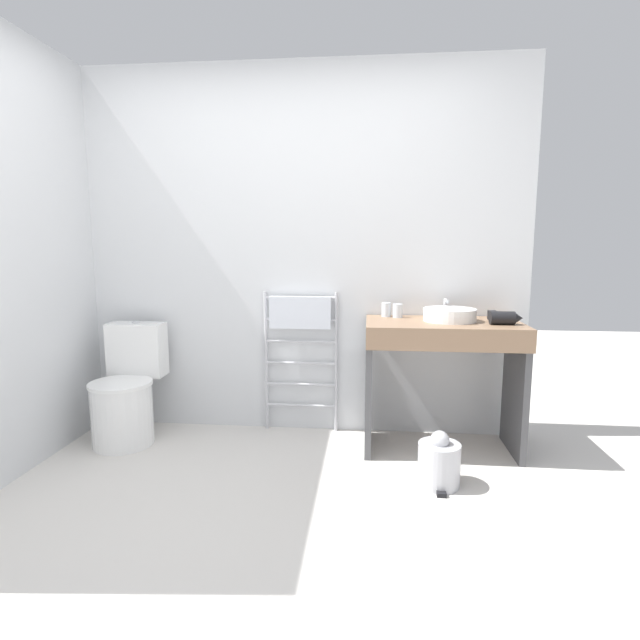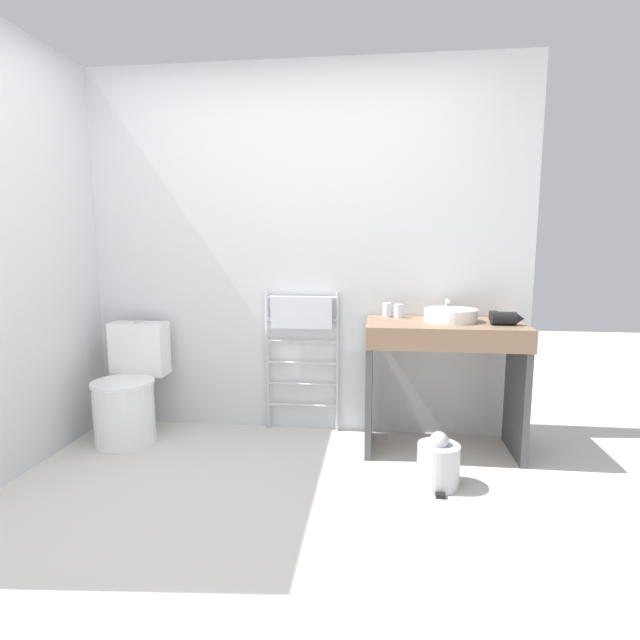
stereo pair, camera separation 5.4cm
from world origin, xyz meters
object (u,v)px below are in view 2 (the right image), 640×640
at_px(sink_basin, 451,315).
at_px(trash_bin, 438,464).
at_px(toilet, 129,394).
at_px(cup_near_wall, 387,310).
at_px(cup_near_edge, 399,311).
at_px(hair_dryer, 504,318).
at_px(towel_radiator, 302,331).

bearing_deg(sink_basin, trash_bin, -101.74).
height_order(toilet, cup_near_wall, cup_near_wall).
distance_m(cup_near_edge, hair_dryer, 0.66).
height_order(towel_radiator, cup_near_wall, towel_radiator).
xyz_separation_m(hair_dryer, trash_bin, (-0.41, -0.44, -0.75)).
bearing_deg(trash_bin, towel_radiator, 139.53).
xyz_separation_m(cup_near_edge, trash_bin, (0.21, -0.67, -0.75)).
relative_size(toilet, cup_near_edge, 8.81).
relative_size(toilet, sink_basin, 2.39).
distance_m(sink_basin, cup_near_edge, 0.34).
bearing_deg(towel_radiator, toilet, -165.45).
bearing_deg(cup_near_wall, sink_basin, -21.21).
bearing_deg(towel_radiator, trash_bin, -40.47).
height_order(towel_radiator, trash_bin, towel_radiator).
bearing_deg(sink_basin, cup_near_edge, 158.69).
distance_m(sink_basin, trash_bin, 0.93).
distance_m(sink_basin, cup_near_wall, 0.42).
distance_m(towel_radiator, hair_dryer, 1.32).
bearing_deg(hair_dryer, towel_radiator, 166.96).
bearing_deg(trash_bin, cup_near_wall, 111.97).
bearing_deg(cup_near_wall, hair_dryer, -19.90).
xyz_separation_m(cup_near_wall, cup_near_edge, (0.07, -0.03, -0.00)).
bearing_deg(trash_bin, toilet, 167.51).
bearing_deg(toilet, cup_near_wall, 8.25).
xyz_separation_m(cup_near_edge, hair_dryer, (0.62, -0.22, -0.00)).
relative_size(cup_near_wall, hair_dryer, 0.49).
xyz_separation_m(toilet, hair_dryer, (2.42, -0.00, 0.56)).
bearing_deg(cup_near_wall, cup_near_edge, -20.81).
relative_size(cup_near_wall, cup_near_edge, 1.05).
height_order(towel_radiator, cup_near_edge, towel_radiator).
height_order(cup_near_edge, hair_dryer, cup_near_edge).
relative_size(toilet, cup_near_wall, 8.38).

